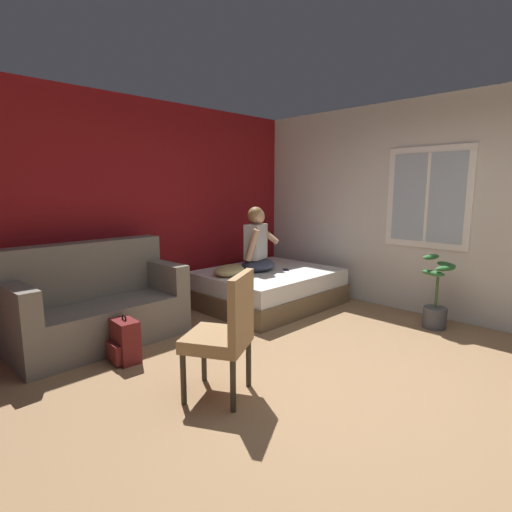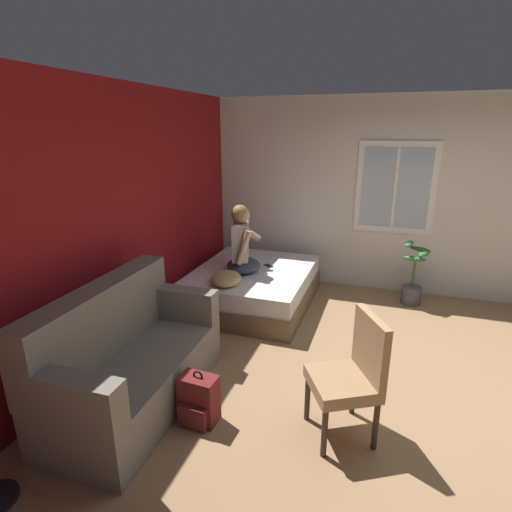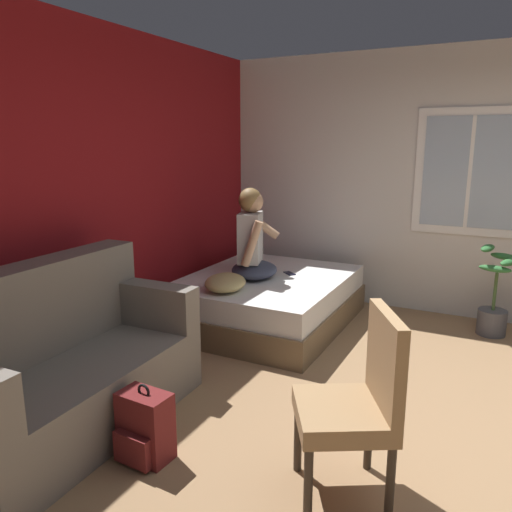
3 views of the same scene
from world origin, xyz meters
TOP-DOWN VIEW (x-y plane):
  - ground_plane at (0.00, 0.00)m, footprint 40.00×40.00m
  - wall_back_accent at (0.00, 3.05)m, footprint 9.86×0.16m
  - wall_side_with_window at (2.51, 0.00)m, footprint 0.19×7.35m
  - bed at (1.34, 2.09)m, footprint 1.82×1.50m
  - couch at (-0.92, 2.41)m, footprint 1.72×0.87m
  - side_chair at (-0.71, 0.60)m, footprint 0.63×0.63m
  - person_seated at (1.24, 2.20)m, footprint 0.63×0.58m
  - backpack at (-0.97, 1.74)m, footprint 0.24×0.31m
  - throw_pillow at (0.75, 2.22)m, footprint 0.57×0.50m
  - cell_phone at (1.54, 1.93)m, footprint 0.14×0.16m
  - potted_plant at (2.02, 0.06)m, footprint 0.39×0.37m

SIDE VIEW (x-z plane):
  - ground_plane at x=0.00m, z-range 0.00..0.00m
  - backpack at x=-0.97m, z-range -0.04..0.42m
  - bed at x=1.34m, z-range 0.00..0.48m
  - potted_plant at x=2.02m, z-range -0.12..0.73m
  - couch at x=-0.92m, z-range -0.13..0.91m
  - cell_phone at x=1.54m, z-range 0.48..0.49m
  - side_chair at x=-0.71m, z-range 0.04..1.02m
  - throw_pillow at x=0.75m, z-range 0.48..0.62m
  - person_seated at x=1.24m, z-range 0.40..1.27m
  - wall_back_accent at x=0.00m, z-range 0.00..2.70m
  - wall_side_with_window at x=2.51m, z-range 0.00..2.70m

